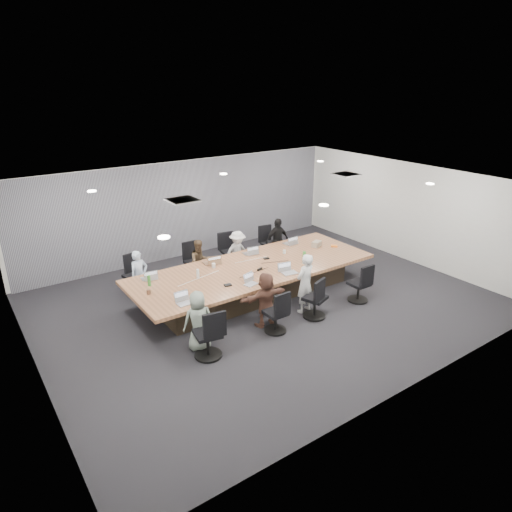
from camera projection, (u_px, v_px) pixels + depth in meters
floor at (266, 302)px, 10.83m from camera, size 10.00×8.00×0.00m
ceiling at (267, 186)px, 9.81m from camera, size 10.00×8.00×0.00m
wall_back at (186, 208)px, 13.38m from camera, size 10.00×0.00×2.80m
wall_front at (414, 318)px, 7.27m from camera, size 10.00×0.00×2.80m
wall_left at (26, 306)px, 7.66m from camera, size 0.00×8.00×2.80m
wall_right at (408, 212)px, 12.99m from camera, size 0.00×8.00×2.80m
curtain at (187, 209)px, 13.32m from camera, size 9.80×0.04×2.80m
conference_table at (254, 280)px, 11.07m from camera, size 6.00×2.20×0.74m
chair_0 at (135, 279)px, 11.12m from camera, size 0.62×0.62×0.79m
chair_1 at (194, 265)px, 11.99m from camera, size 0.51×0.51×0.76m
chair_2 at (231, 255)px, 12.58m from camera, size 0.65×0.65×0.84m
chair_3 at (270, 247)px, 13.31m from camera, size 0.57×0.57×0.76m
chair_4 at (208, 337)px, 8.58m from camera, size 0.65×0.65×0.83m
chair_5 at (275, 316)px, 9.45m from camera, size 0.49×0.49×0.73m
chair_6 at (315, 301)px, 10.02m from camera, size 0.68×0.68×0.78m
chair_7 at (359, 287)px, 10.76m from camera, size 0.51×0.51×0.75m
person_0 at (139, 276)px, 10.77m from camera, size 0.49×0.37×1.23m
laptop_0 at (148, 278)px, 10.30m from camera, size 0.33×0.24×0.02m
person_1 at (200, 262)px, 11.64m from camera, size 0.61×0.50×1.17m
laptop_1 at (211, 263)px, 11.16m from camera, size 0.39×0.29×0.02m
person_2 at (238, 252)px, 12.25m from camera, size 0.79×0.48×1.19m
laptop_2 at (249, 253)px, 11.77m from camera, size 0.34×0.25×0.02m
person_3 at (277, 241)px, 12.94m from camera, size 0.77×0.32×1.32m
laptop_3 at (289, 243)px, 12.48m from camera, size 0.34×0.24×0.02m
person_4 at (198, 321)px, 8.78m from camera, size 0.66×0.50×1.22m
laptop_4 at (185, 303)px, 9.15m from camera, size 0.31×0.22×0.02m
person_5 at (266, 299)px, 9.63m from camera, size 1.14×0.41×1.21m
laptop_5 at (251, 284)px, 10.00m from camera, size 0.33×0.26×0.02m
person_6 at (305, 283)px, 10.18m from camera, size 0.56×0.41×1.38m
laptop_6 at (290, 273)px, 10.58m from camera, size 0.38×0.29×0.02m
bottle_green_left at (149, 281)px, 9.90m from camera, size 0.07×0.07×0.24m
bottle_green_right at (304, 257)px, 11.18m from camera, size 0.09×0.09×0.27m
bottle_clear at (198, 274)px, 10.28m from camera, size 0.07×0.07×0.22m
cup_white_far at (214, 265)px, 10.88m from camera, size 0.09×0.09×0.11m
cup_white_near at (284, 252)px, 11.76m from camera, size 0.08×0.08×0.09m
mug_brown at (149, 292)px, 9.55m from camera, size 0.08×0.08×0.10m
mic_left at (228, 285)px, 9.95m from camera, size 0.17×0.13×0.03m
mic_right at (266, 258)px, 11.42m from camera, size 0.16×0.13×0.03m
stapler at (260, 269)px, 10.73m from camera, size 0.16×0.08×0.06m
canvas_bag at (317, 244)px, 12.23m from camera, size 0.32×0.26×0.15m
snack_packet at (334, 246)px, 12.25m from camera, size 0.20×0.20×0.04m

